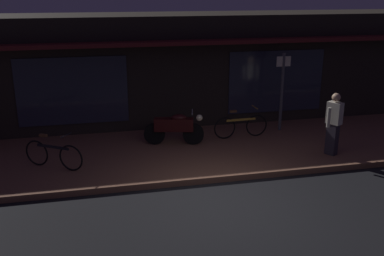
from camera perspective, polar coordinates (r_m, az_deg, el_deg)
ground_plane at (r=9.65m, az=4.27°, el=-9.55°), size 60.00×60.00×0.00m
sidewalk_slab at (r=12.27m, az=0.22°, el=-3.01°), size 18.00×4.00×0.15m
storefront_building at (r=15.03m, az=-2.69°, el=7.65°), size 18.00×3.30×3.60m
motorcycle at (r=12.47m, az=-2.20°, el=0.09°), size 1.68×0.66×0.97m
bicycle_parked at (r=11.36m, az=-17.42°, el=-3.25°), size 1.42×0.93×0.91m
bicycle_extra at (r=13.14m, az=6.29°, el=0.28°), size 1.66×0.42×0.91m
person_bystander at (r=12.16m, az=17.79°, el=0.65°), size 0.58×0.44×1.67m
sign_post at (r=13.79m, az=11.52°, el=5.17°), size 0.44×0.09×2.40m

